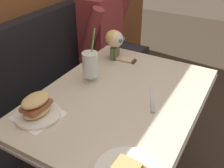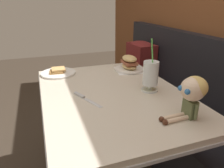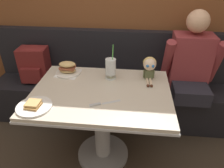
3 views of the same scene
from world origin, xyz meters
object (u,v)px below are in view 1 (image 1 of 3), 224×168
at_px(sandwich_plate, 37,108).
at_px(seated_doll, 115,41).
at_px(butter_knife, 153,103).
at_px(milkshake_glass, 90,66).
at_px(diner_patron, 105,30).

relative_size(sandwich_plate, seated_doll, 1.02).
distance_m(butter_knife, seated_doll, 0.57).
bearing_deg(seated_doll, sandwich_plate, 178.71).
relative_size(milkshake_glass, diner_patron, 0.39).
distance_m(sandwich_plate, butter_knife, 0.57).
bearing_deg(milkshake_glass, seated_doll, 4.23).
height_order(milkshake_glass, sandwich_plate, milkshake_glass).
bearing_deg(diner_patron, sandwich_plate, -164.41).
xyz_separation_m(seated_doll, diner_patron, (0.43, 0.34, -0.13)).
xyz_separation_m(sandwich_plate, diner_patron, (1.15, 0.32, -0.04)).
xyz_separation_m(milkshake_glass, diner_patron, (0.76, 0.36, -0.10)).
bearing_deg(seated_doll, milkshake_glass, -175.77).
height_order(milkshake_glass, diner_patron, diner_patron).
distance_m(milkshake_glass, diner_patron, 0.85).
distance_m(butter_knife, diner_patron, 1.10).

